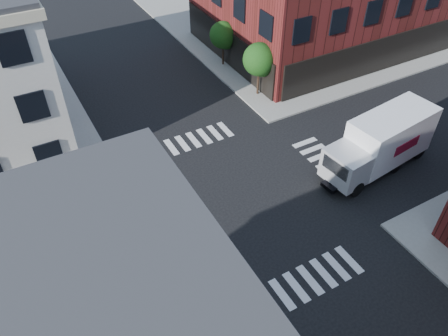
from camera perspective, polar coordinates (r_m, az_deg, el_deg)
name	(u,v)px	position (r m, az deg, el deg)	size (l,w,h in m)	color
ground	(242,198)	(27.84, 2.39, -3.97)	(120.00, 120.00, 0.00)	black
sidewalk_ne	(306,18)	(52.86, 10.65, 18.67)	(30.00, 30.00, 0.15)	gray
tree_near	(260,61)	(36.16, 4.73, 13.77)	(2.69, 2.69, 4.49)	black
tree_far	(224,36)	(40.89, -0.04, 16.82)	(2.43, 2.43, 4.07)	black
signal_pole	(191,300)	(19.91, -4.38, -16.83)	(1.29, 1.24, 4.60)	black
box_truck	(382,142)	(30.68, 19.90, 3.18)	(8.85, 3.55, 3.92)	white
traffic_cone	(243,285)	(23.36, 2.46, -15.03)	(0.45, 0.45, 0.65)	orange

